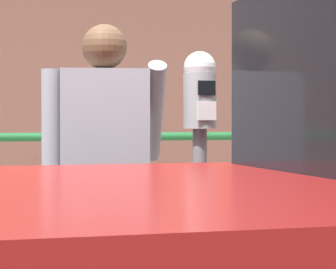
% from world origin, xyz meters
% --- Properties ---
extents(parking_meter, '(0.16, 0.17, 1.49)m').
position_xyz_m(parking_meter, '(0.18, 0.31, 1.19)').
color(parking_meter, slate).
rests_on(parking_meter, sidewalk_curb).
extents(pedestrian_at_meter, '(0.64, 0.47, 1.62)m').
position_xyz_m(pedestrian_at_meter, '(-0.27, 0.40, 1.05)').
color(pedestrian_at_meter, brown).
rests_on(pedestrian_at_meter, sidewalk_curb).
extents(background_railing, '(24.06, 0.06, 1.08)m').
position_xyz_m(background_railing, '(0.00, 2.11, 0.91)').
color(background_railing, '#1E602D').
rests_on(background_railing, sidewalk_curb).
extents(backdrop_wall, '(32.00, 0.50, 3.06)m').
position_xyz_m(backdrop_wall, '(0.00, 3.92, 1.53)').
color(backdrop_wall, brown).
rests_on(backdrop_wall, ground).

